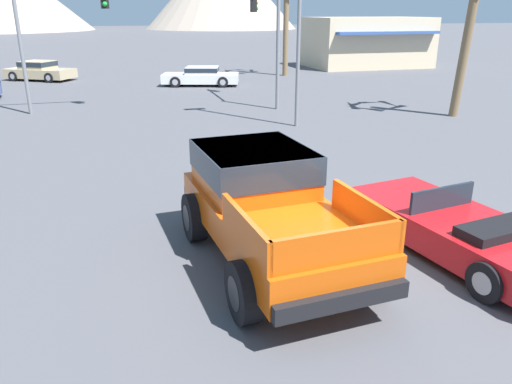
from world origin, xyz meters
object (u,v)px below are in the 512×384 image
Objects in this scene: traffic_light_main at (266,20)px; traffic_light_crosswalk at (58,19)px; parked_car_white at (201,76)px; red_convertible_car at (460,231)px; orange_pickup_truck at (265,199)px; parked_car_tan at (39,70)px.

traffic_light_crosswalk reaches higher than traffic_light_main.
parked_car_white is 10.24m from traffic_light_crosswalk.
traffic_light_main is 0.97× the size of traffic_light_crosswalk.
red_convertible_car is 0.97× the size of parked_car_white.
traffic_light_main is at bearing 75.83° from red_convertible_car.
orange_pickup_truck is 16.27m from traffic_light_crosswalk.
traffic_light_crosswalk is at bearing 150.02° from parked_car_white.
parked_car_tan is at bearing 99.25° from orange_pickup_truck.
traffic_light_crosswalk reaches higher than red_convertible_car.
parked_car_tan reaches higher than parked_car_white.
parked_car_tan is 12.61m from traffic_light_crosswalk.
parked_car_white is at bearing 82.06° from red_convertible_car.
parked_car_white is (2.93, 22.09, -0.51)m from orange_pickup_truck.
traffic_light_main is (1.45, 16.27, 3.34)m from red_convertible_car.
red_convertible_car is 23.05m from parked_car_white.
traffic_light_main is (11.39, -12.12, 3.16)m from parked_car_tan.
orange_pickup_truck is 0.92× the size of traffic_light_crosswalk.
parked_car_tan is at bearing 100.23° from red_convertible_car.
parked_car_tan is at bearing 101.31° from traffic_light_crosswalk.
traffic_light_crosswalk is (2.39, -11.95, 3.24)m from parked_car_tan.
traffic_light_main reaches higher than orange_pickup_truck.
traffic_light_main is at bearing -1.08° from traffic_light_crosswalk.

